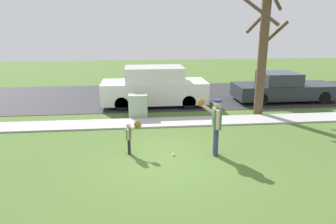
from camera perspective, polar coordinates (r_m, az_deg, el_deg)
ground_plane at (r=12.23m, az=-1.43°, el=-2.21°), size 48.00×48.00×0.00m
sidewalk_strip at (r=12.31m, az=-1.47°, el=-1.94°), size 36.00×1.20×0.06m
road_surface at (r=17.14m, az=-2.80°, el=3.03°), size 36.00×6.80×0.02m
person_adult at (r=9.12m, az=8.75°, el=-1.61°), size 0.68×0.70×1.72m
person_child at (r=9.30m, az=-6.80°, el=-3.85°), size 0.48×0.37×1.02m
baseball at (r=9.30m, az=1.02°, el=-7.90°), size 0.07×0.07×0.07m
utility_cabinet at (r=13.09m, az=-5.60°, el=1.13°), size 0.79×0.51×0.97m
street_tree_near at (r=13.71m, az=17.24°, el=11.08°), size 1.85×1.88×5.31m
parked_van_white at (r=14.88m, az=-2.56°, el=4.61°), size 5.00×1.95×1.88m
parked_pickup_dark at (r=16.89m, az=20.66°, el=4.15°), size 5.20×1.95×1.48m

